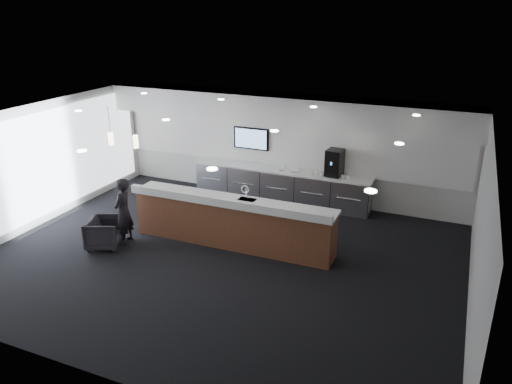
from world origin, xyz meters
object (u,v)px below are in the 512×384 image
at_px(coffee_machine, 335,163).
at_px(armchair, 105,233).
at_px(lounge_guest, 123,211).
at_px(service_counter, 232,222).

distance_m(coffee_machine, armchair, 6.02).
bearing_deg(lounge_guest, armchair, -48.13).
bearing_deg(lounge_guest, service_counter, 100.19).
relative_size(service_counter, coffee_machine, 6.79).
relative_size(service_counter, armchair, 6.29).
xyz_separation_m(coffee_machine, armchair, (-4.17, -4.23, -0.95)).
bearing_deg(service_counter, coffee_machine, 62.19).
distance_m(service_counter, lounge_guest, 2.50).
bearing_deg(service_counter, lounge_guest, -160.19).
bearing_deg(coffee_machine, armchair, -129.10).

